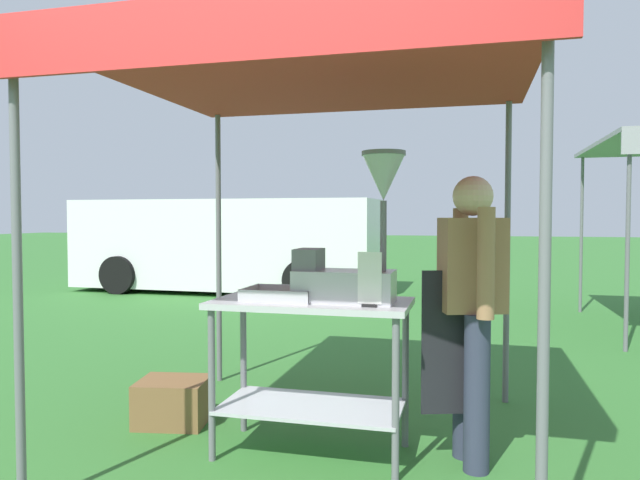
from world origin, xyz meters
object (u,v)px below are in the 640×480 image
(donut_cart, at_px, (311,342))
(donut_fryer, at_px, (354,249))
(donut_tray, at_px, (283,296))
(van_white, at_px, (230,244))
(stall_canopy, at_px, (316,80))
(vendor, at_px, (471,304))
(supply_crate, at_px, (173,402))
(menu_sign, at_px, (370,283))

(donut_cart, xyz_separation_m, donut_fryer, (0.26, -0.02, 0.55))
(donut_tray, distance_m, van_white, 7.69)
(donut_cart, bearing_deg, donut_fryer, -5.15)
(stall_canopy, height_order, vendor, stall_canopy)
(donut_tray, xyz_separation_m, van_white, (-3.31, 6.95, -0.04))
(supply_crate, bearing_deg, van_white, 110.14)
(menu_sign, relative_size, supply_crate, 0.58)
(van_white, bearing_deg, vendor, -57.40)
(stall_canopy, height_order, donut_fryer, stall_canopy)
(vendor, relative_size, van_white, 0.29)
(donut_fryer, relative_size, supply_crate, 1.67)
(donut_tray, relative_size, menu_sign, 1.40)
(stall_canopy, distance_m, menu_sign, 1.25)
(donut_tray, xyz_separation_m, donut_fryer, (0.42, 0.01, 0.28))
(donut_cart, relative_size, donut_tray, 2.77)
(menu_sign, xyz_separation_m, supply_crate, (-1.40, 0.41, -0.88))
(supply_crate, height_order, van_white, van_white)
(vendor, xyz_separation_m, van_white, (-4.37, 6.83, -0.02))
(menu_sign, relative_size, van_white, 0.05)
(menu_sign, bearing_deg, donut_tray, 166.46)
(donut_fryer, relative_size, vendor, 0.53)
(donut_cart, xyz_separation_m, menu_sign, (0.37, -0.16, 0.38))
(donut_fryer, relative_size, van_white, 0.15)
(donut_cart, distance_m, donut_tray, 0.32)
(donut_tray, bearing_deg, supply_crate, 162.00)
(stall_canopy, bearing_deg, donut_tray, -140.91)
(supply_crate, relative_size, van_white, 0.09)
(donut_fryer, relative_size, menu_sign, 2.87)
(van_white, bearing_deg, supply_crate, -69.86)
(menu_sign, bearing_deg, donut_cart, 156.13)
(stall_canopy, xyz_separation_m, vendor, (0.90, -0.02, -1.29))
(donut_tray, relative_size, van_white, 0.07)
(vendor, bearing_deg, menu_sign, -155.37)
(vendor, bearing_deg, van_white, 122.60)
(supply_crate, bearing_deg, donut_cart, -13.46)
(donut_tray, distance_m, supply_crate, 1.20)
(donut_cart, relative_size, supply_crate, 2.25)
(menu_sign, height_order, supply_crate, menu_sign)
(supply_crate, bearing_deg, donut_fryer, -11.84)
(donut_fryer, xyz_separation_m, van_white, (-3.73, 6.93, -0.32))
(donut_fryer, distance_m, supply_crate, 1.68)
(menu_sign, bearing_deg, stall_canopy, 144.67)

